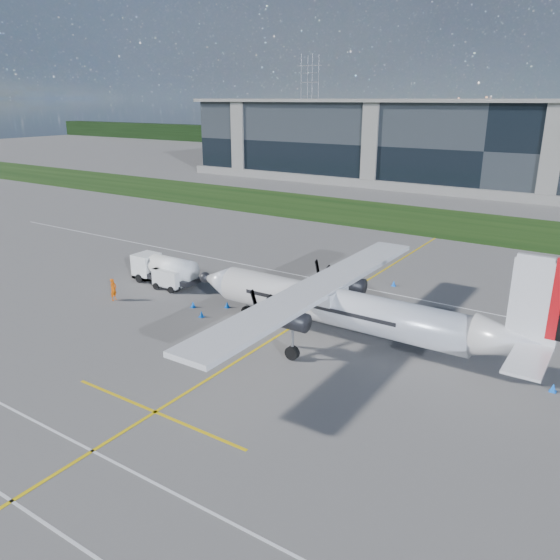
% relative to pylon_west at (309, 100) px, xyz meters
% --- Properties ---
extents(ground, '(400.00, 400.00, 0.00)m').
position_rel_pylon_west_xyz_m(ground, '(80.00, -110.00, -15.00)').
color(ground, '#615E5C').
rests_on(ground, ground).
extents(grass_strip, '(400.00, 18.00, 0.04)m').
position_rel_pylon_west_xyz_m(grass_strip, '(80.00, -102.00, -14.98)').
color(grass_strip, black).
rests_on(grass_strip, ground).
extents(terminal_building, '(120.00, 20.00, 15.00)m').
position_rel_pylon_west_xyz_m(terminal_building, '(80.00, -70.00, -7.50)').
color(terminal_building, black).
rests_on(terminal_building, ground).
extents(tree_line, '(400.00, 6.00, 6.00)m').
position_rel_pylon_west_xyz_m(tree_line, '(80.00, -10.00, -12.00)').
color(tree_line, black).
rests_on(tree_line, ground).
extents(pylon_west, '(9.00, 4.60, 30.00)m').
position_rel_pylon_west_xyz_m(pylon_west, '(0.00, 0.00, 0.00)').
color(pylon_west, gray).
rests_on(pylon_west, ground).
extents(yellow_taxiway_centerline, '(0.20, 70.00, 0.01)m').
position_rel_pylon_west_xyz_m(yellow_taxiway_centerline, '(83.00, -140.00, -14.99)').
color(yellow_taxiway_centerline, yellow).
rests_on(yellow_taxiway_centerline, ground).
extents(turboprop_aircraft, '(25.26, 26.20, 7.86)m').
position_rel_pylon_west_xyz_m(turboprop_aircraft, '(87.61, -142.85, -11.07)').
color(turboprop_aircraft, white).
rests_on(turboprop_aircraft, ground).
extents(fuel_tanker_truck, '(6.90, 2.24, 2.59)m').
position_rel_pylon_west_xyz_m(fuel_tanker_truck, '(68.08, -140.61, -13.71)').
color(fuel_tanker_truck, white).
rests_on(fuel_tanker_truck, ground).
extents(baggage_tug, '(2.93, 1.76, 1.76)m').
position_rel_pylon_west_xyz_m(baggage_tug, '(69.76, -141.31, -14.12)').
color(baggage_tug, silver).
rests_on(baggage_tug, ground).
extents(ground_crew_person, '(0.76, 0.95, 2.08)m').
position_rel_pylon_west_xyz_m(ground_crew_person, '(67.92, -145.86, -13.96)').
color(ground_crew_person, '#F25907').
rests_on(ground_crew_person, ground).
extents(safety_cone_fwd, '(0.36, 0.36, 0.50)m').
position_rel_pylon_west_xyz_m(safety_cone_fwd, '(74.40, -143.55, -14.75)').
color(safety_cone_fwd, blue).
rests_on(safety_cone_fwd, ground).
extents(safety_cone_nose_stbd, '(0.36, 0.36, 0.50)m').
position_rel_pylon_west_xyz_m(safety_cone_nose_stbd, '(76.67, -142.10, -14.75)').
color(safety_cone_nose_stbd, blue).
rests_on(safety_cone_nose_stbd, ground).
extents(safety_cone_stbdwing, '(0.36, 0.36, 0.50)m').
position_rel_pylon_west_xyz_m(safety_cone_stbdwing, '(85.59, -129.98, -14.75)').
color(safety_cone_stbdwing, blue).
rests_on(safety_cone_stbdwing, ground).
extents(safety_cone_nose_port, '(0.36, 0.36, 0.50)m').
position_rel_pylon_west_xyz_m(safety_cone_nose_port, '(76.30, -144.71, -14.75)').
color(safety_cone_nose_port, blue).
rests_on(safety_cone_nose_port, ground).
extents(safety_cone_tail, '(0.36, 0.36, 0.50)m').
position_rel_pylon_west_xyz_m(safety_cone_tail, '(100.06, -142.18, -14.75)').
color(safety_cone_tail, blue).
rests_on(safety_cone_tail, ground).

